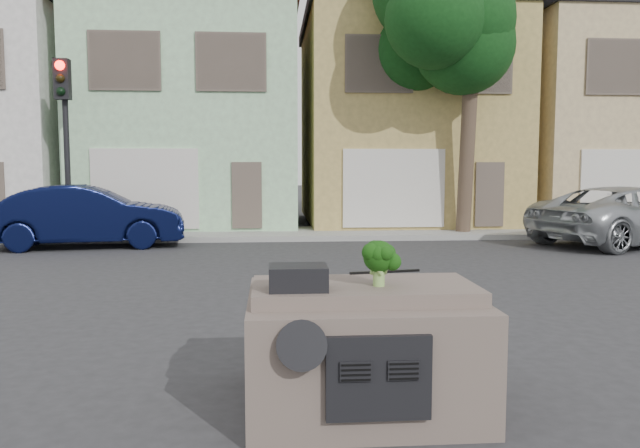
{
  "coord_description": "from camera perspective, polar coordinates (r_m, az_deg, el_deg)",
  "views": [
    {
      "loc": [
        -0.79,
        -8.42,
        2.14
      ],
      "look_at": [
        -0.1,
        0.5,
        1.3
      ],
      "focal_mm": 35.0,
      "sensor_mm": 36.0,
      "label": 1
    }
  ],
  "objects": [
    {
      "name": "instrument_hump",
      "position": [
        5.16,
        -2.02,
        -4.91
      ],
      "size": [
        0.48,
        0.38,
        0.2
      ],
      "primitive_type": "cube",
      "color": "black",
      "rests_on": "car_dashboard"
    },
    {
      "name": "broccoli",
      "position": [
        5.31,
        5.41,
        -3.55
      ],
      "size": [
        0.45,
        0.45,
        0.4
      ],
      "primitive_type": "cube",
      "rotation": [
        0.0,
        0.0,
        2.54
      ],
      "color": "#10350A",
      "rests_on": "car_dashboard"
    },
    {
      "name": "wiper_arm",
      "position": [
        5.99,
        5.96,
        -4.37
      ],
      "size": [
        0.69,
        0.15,
        0.02
      ],
      "primitive_type": "cube",
      "rotation": [
        0.0,
        0.0,
        0.17
      ],
      "color": "black",
      "rests_on": "car_dashboard"
    },
    {
      "name": "tree_near",
      "position": [
        19.24,
        13.39,
        11.51
      ],
      "size": [
        4.4,
        4.0,
        8.5
      ],
      "primitive_type": "cube",
      "color": "#0F3811",
      "rests_on": "ground"
    },
    {
      "name": "sidewalk",
      "position": [
        19.05,
        -2.02,
        -0.87
      ],
      "size": [
        40.0,
        3.0,
        0.15
      ],
      "primitive_type": "cube",
      "color": "gray",
      "rests_on": "ground"
    },
    {
      "name": "traffic_signal",
      "position": [
        18.82,
        -22.23,
        6.21
      ],
      "size": [
        0.4,
        0.4,
        5.1
      ],
      "primitive_type": "cube",
      "color": "black",
      "rests_on": "ground"
    },
    {
      "name": "silver_pickup",
      "position": [
        18.91,
        26.41,
        -1.7
      ],
      "size": [
        6.26,
        4.55,
        1.58
      ],
      "primitive_type": "imported",
      "rotation": [
        0.0,
        0.0,
        1.95
      ],
      "color": "#A9ADB1",
      "rests_on": "ground"
    },
    {
      "name": "townhouse_tan",
      "position": [
        23.48,
        7.46,
        9.31
      ],
      "size": [
        7.2,
        8.2,
        7.55
      ],
      "primitive_type": "cube",
      "color": "tan",
      "rests_on": "ground"
    },
    {
      "name": "navy_sedan",
      "position": [
        17.52,
        -20.43,
        -2.0
      ],
      "size": [
        5.16,
        2.43,
        1.64
      ],
      "primitive_type": "imported",
      "rotation": [
        0.0,
        0.0,
        1.71
      ],
      "color": "black",
      "rests_on": "ground"
    },
    {
      "name": "car_dashboard",
      "position": [
        5.7,
        3.78,
        -10.73
      ],
      "size": [
        2.0,
        1.8,
        1.12
      ],
      "primitive_type": "cube",
      "color": "#68584F",
      "rests_on": "ground"
    },
    {
      "name": "townhouse_beige",
      "position": [
        26.06,
        24.0,
        8.5
      ],
      "size": [
        7.2,
        8.2,
        7.55
      ],
      "primitive_type": "cube",
      "color": "tan",
      "rests_on": "ground"
    },
    {
      "name": "townhouse_mint",
      "position": [
        23.14,
        -11.29,
        9.31
      ],
      "size": [
        7.2,
        8.2,
        7.55
      ],
      "primitive_type": "cube",
      "color": "#A3D3A2",
      "rests_on": "ground"
    },
    {
      "name": "ground_plane",
      "position": [
        8.73,
        0.92,
        -8.83
      ],
      "size": [
        120.0,
        120.0,
        0.0
      ],
      "primitive_type": "plane",
      "color": "#303033",
      "rests_on": "ground"
    }
  ]
}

